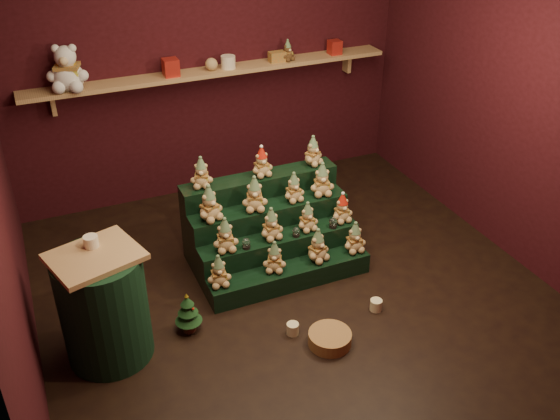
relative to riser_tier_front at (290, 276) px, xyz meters
name	(u,v)px	position (x,y,z in m)	size (l,w,h in m)	color
ground	(293,290)	(0.00, -0.07, -0.09)	(4.00, 4.00, 0.00)	black
back_wall	(207,56)	(0.00, 1.98, 1.31)	(4.00, 0.10, 2.80)	black
front_wall	(482,303)	(0.00, -2.12, 1.31)	(4.00, 0.10, 2.80)	black
right_wall	(520,95)	(2.05, -0.07, 1.31)	(0.10, 4.00, 2.80)	black
back_shelf	(214,72)	(0.00, 1.80, 1.20)	(3.60, 0.26, 0.24)	tan
riser_tier_front	(290,276)	(0.00, 0.00, 0.00)	(1.40, 0.22, 0.18)	black
riser_tier_midfront	(280,254)	(0.00, 0.22, 0.09)	(1.40, 0.22, 0.36)	black
riser_tier_midback	(270,232)	(0.00, 0.44, 0.18)	(1.40, 0.22, 0.54)	black
riser_tier_back	(260,211)	(0.00, 0.66, 0.27)	(1.40, 0.22, 0.72)	black
teddy_0	(219,271)	(-0.61, 0.02, 0.22)	(0.19, 0.17, 0.27)	tan
teddy_1	(275,257)	(-0.13, 0.02, 0.22)	(0.19, 0.17, 0.27)	tan
teddy_2	(318,245)	(0.25, 0.01, 0.24)	(0.21, 0.19, 0.29)	tan
teddy_3	(355,237)	(0.60, 0.01, 0.23)	(0.20, 0.18, 0.27)	tan
teddy_4	(225,235)	(-0.48, 0.21, 0.41)	(0.21, 0.19, 0.29)	tan
teddy_5	(271,224)	(-0.07, 0.22, 0.41)	(0.20, 0.18, 0.28)	tan
teddy_6	(307,217)	(0.26, 0.22, 0.40)	(0.18, 0.16, 0.26)	tan
teddy_7	(342,208)	(0.59, 0.23, 0.40)	(0.19, 0.17, 0.26)	tan
teddy_8	(209,203)	(-0.53, 0.42, 0.60)	(0.22, 0.20, 0.30)	tan
teddy_9	(255,194)	(-0.14, 0.42, 0.60)	(0.21, 0.19, 0.30)	tan
teddy_10	(294,187)	(0.22, 0.43, 0.58)	(0.19, 0.17, 0.26)	tan
teddy_11	(322,179)	(0.49, 0.43, 0.60)	(0.21, 0.19, 0.30)	tan
teddy_12	(201,172)	(-0.51, 0.66, 0.76)	(0.19, 0.17, 0.27)	tan
teddy_13	(262,162)	(0.02, 0.65, 0.76)	(0.19, 0.17, 0.26)	tan
teddy_14	(313,151)	(0.52, 0.67, 0.76)	(0.19, 0.17, 0.27)	tan
snow_globe_a	(246,243)	(-0.32, 0.16, 0.32)	(0.07, 0.07, 0.09)	black
snow_globe_b	(296,232)	(0.13, 0.16, 0.31)	(0.06, 0.06, 0.08)	black
snow_globe_c	(333,223)	(0.47, 0.16, 0.32)	(0.07, 0.07, 0.09)	black
side_table	(104,306)	(-1.52, -0.21, 0.34)	(0.68, 0.62, 0.87)	tan
table_ornament	(91,241)	(-1.52, -0.11, 0.82)	(0.10, 0.10, 0.08)	beige
mini_christmas_tree	(188,312)	(-0.93, -0.20, 0.08)	(0.21, 0.21, 0.35)	#432318
mug_left	(293,329)	(-0.23, -0.55, -0.04)	(0.09, 0.09, 0.09)	beige
mug_right	(376,305)	(0.49, -0.56, -0.04)	(0.10, 0.10, 0.10)	beige
wicker_basket	(330,338)	(-0.02, -0.76, -0.04)	(0.32, 0.32, 0.10)	#99643D
white_bear	(66,62)	(-1.34, 1.77, 1.48)	(0.36, 0.32, 0.50)	silver
brown_bear	(288,51)	(0.76, 1.77, 1.33)	(0.15, 0.13, 0.20)	#52341B
gift_tin_red_a	(171,67)	(-0.42, 1.78, 1.31)	(0.14, 0.14, 0.16)	#AF241B
gift_tin_cream	(228,62)	(0.14, 1.78, 1.29)	(0.14, 0.14, 0.12)	beige
gift_tin_red_b	(335,47)	(1.29, 1.78, 1.30)	(0.12, 0.12, 0.14)	#AF241B
shelf_plush_ball	(211,64)	(-0.03, 1.78, 1.29)	(0.12, 0.12, 0.12)	tan
scarf_gift_box	(277,57)	(0.65, 1.78, 1.28)	(0.16, 0.10, 0.10)	#C5591B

